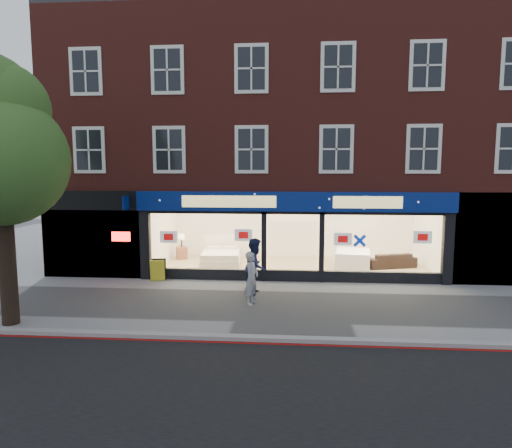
# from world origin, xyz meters

# --- Properties ---
(ground) EXTENTS (120.00, 120.00, 0.00)m
(ground) POSITION_xyz_m (0.00, 0.00, 0.00)
(ground) COLOR gray
(ground) RESTS_ON ground
(kerb_line) EXTENTS (60.00, 0.10, 0.01)m
(kerb_line) POSITION_xyz_m (0.00, -3.10, 0.01)
(kerb_line) COLOR #8C0A07
(kerb_line) RESTS_ON ground
(kerb_stone) EXTENTS (60.00, 0.25, 0.12)m
(kerb_stone) POSITION_xyz_m (0.00, -2.90, 0.06)
(kerb_stone) COLOR gray
(kerb_stone) RESTS_ON ground
(showroom_floor) EXTENTS (11.00, 4.50, 0.10)m
(showroom_floor) POSITION_xyz_m (0.00, 5.25, 0.05)
(showroom_floor) COLOR tan
(showroom_floor) RESTS_ON ground
(building) EXTENTS (19.00, 8.26, 10.30)m
(building) POSITION_xyz_m (-0.02, 6.93, 6.67)
(building) COLOR maroon
(building) RESTS_ON ground
(display_bed) EXTENTS (1.79, 2.12, 1.12)m
(display_bed) POSITION_xyz_m (-3.01, 5.38, 0.42)
(display_bed) COLOR silver
(display_bed) RESTS_ON showroom_floor
(bedside_table) EXTENTS (0.59, 0.59, 0.55)m
(bedside_table) POSITION_xyz_m (-4.94, 6.36, 0.38)
(bedside_table) COLOR brown
(bedside_table) RESTS_ON showroom_floor
(mattress_stack) EXTENTS (1.58, 1.88, 0.67)m
(mattress_stack) POSITION_xyz_m (2.47, 5.24, 0.43)
(mattress_stack) COLOR white
(mattress_stack) RESTS_ON showroom_floor
(sofa) EXTENTS (2.18, 1.39, 0.60)m
(sofa) POSITION_xyz_m (4.00, 5.32, 0.40)
(sofa) COLOR black
(sofa) RESTS_ON showroom_floor
(a_board) EXTENTS (0.60, 0.45, 0.82)m
(a_board) POSITION_xyz_m (-4.94, 2.70, 0.41)
(a_board) COLOR gold
(a_board) RESTS_ON ground
(pedestrian_grey) EXTENTS (0.54, 0.68, 1.61)m
(pedestrian_grey) POSITION_xyz_m (-1.24, 0.06, 0.81)
(pedestrian_grey) COLOR #9E9FA5
(pedestrian_grey) RESTS_ON ground
(pedestrian_blue) EXTENTS (0.82, 0.99, 1.85)m
(pedestrian_blue) POSITION_xyz_m (-1.22, 1.27, 0.93)
(pedestrian_blue) COLOR #1A2049
(pedestrian_blue) RESTS_ON ground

